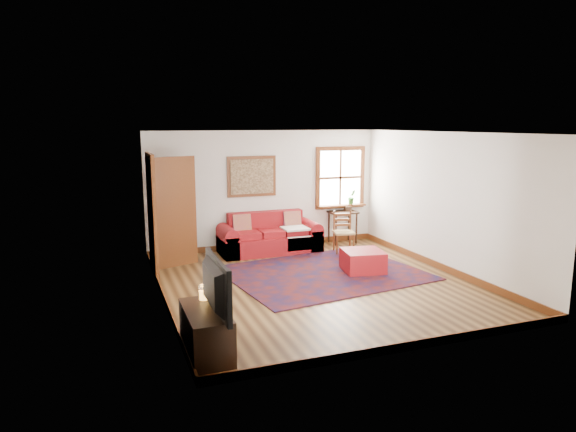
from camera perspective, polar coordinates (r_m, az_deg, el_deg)
name	(u,v)px	position (r m, az deg, el deg)	size (l,w,h in m)	color
ground	(316,284)	(8.67, 3.11, -7.52)	(5.50, 5.50, 0.00)	#3B230F
room_envelope	(316,186)	(8.32, 3.18, 3.40)	(5.04, 5.54, 2.52)	silver
window	(342,184)	(11.53, 5.99, 3.59)	(1.18, 0.20, 1.38)	white
doorway	(166,212)	(9.54, -13.45, 0.48)	(0.89, 1.08, 2.14)	black
framed_artwork	(252,176)	(10.76, -4.04, 4.41)	(1.05, 0.07, 0.85)	brown
persian_rug	(324,273)	(9.23, 4.01, -6.34)	(3.30, 2.64, 0.02)	#4F110B
red_leather_sofa	(269,239)	(10.69, -2.10, -2.57)	(2.08, 0.86, 0.81)	maroon
red_ottoman	(363,261)	(9.37, 8.31, -4.98)	(0.69, 0.69, 0.39)	maroon
side_table	(343,217)	(11.46, 6.11, -0.08)	(0.60, 0.45, 0.72)	black
ladder_back_chair	(343,230)	(10.64, 6.16, -1.61)	(0.48, 0.47, 0.87)	tan
media_cabinet	(206,333)	(6.09, -9.09, -12.74)	(0.46, 1.02, 0.56)	black
television	(208,286)	(5.79, -8.85, -7.72)	(1.08, 0.14, 0.62)	black
candle_hurricane	(204,293)	(6.28, -9.35, -8.45)	(0.12, 0.12, 0.18)	silver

